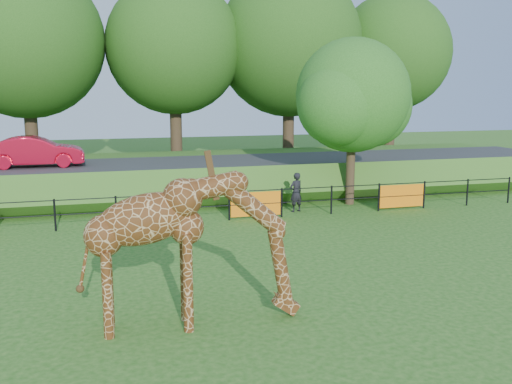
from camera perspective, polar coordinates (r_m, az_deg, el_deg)
ground at (r=12.93m, az=-3.40°, el=-11.13°), size 90.00×90.00×0.00m
giraffe at (r=11.41m, az=-6.35°, el=-5.78°), size 4.43×1.01×3.14m
perimeter_fence at (r=20.37m, az=-8.18°, el=-1.65°), size 28.07×0.10×1.10m
embankment at (r=27.70m, az=-10.21°, el=1.65°), size 40.00×9.00×1.30m
road at (r=26.12m, az=-9.95°, el=2.72°), size 40.00×5.00×0.12m
car_red at (r=26.17m, az=-21.18°, el=3.78°), size 4.02×1.45×1.32m
visitor at (r=22.15m, az=4.03°, el=-0.02°), size 0.65×0.53×1.54m
tree_east at (r=23.68m, az=9.81°, el=9.06°), size 5.40×4.71×6.76m
bg_tree_line at (r=34.16m, az=-8.39°, el=14.31°), size 37.30×8.80×11.82m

